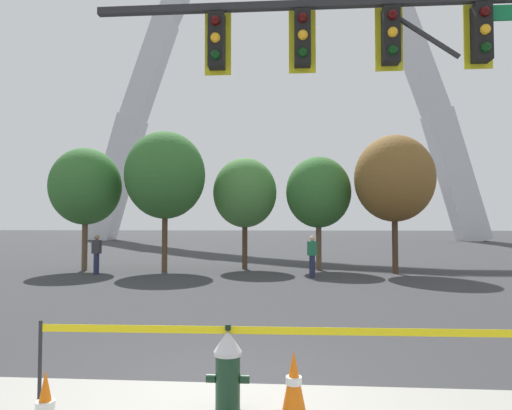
# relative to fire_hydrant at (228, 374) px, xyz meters

# --- Properties ---
(ground_plane) EXTENTS (240.00, 240.00, 0.00)m
(ground_plane) POSITION_rel_fire_hydrant_xyz_m (-0.18, 0.85, -0.47)
(ground_plane) COLOR #333335
(fire_hydrant) EXTENTS (0.46, 0.48, 0.99)m
(fire_hydrant) POSITION_rel_fire_hydrant_xyz_m (0.00, 0.00, 0.00)
(fire_hydrant) COLOR black
(fire_hydrant) RESTS_ON ground
(caution_tape_barrier) EXTENTS (5.40, 0.15, 1.00)m
(caution_tape_barrier) POSITION_rel_fire_hydrant_xyz_m (0.62, 0.04, 0.22)
(caution_tape_barrier) COLOR #232326
(caution_tape_barrier) RESTS_ON ground
(traffic_cone_mid_sidewalk) EXTENTS (0.36, 0.36, 0.73)m
(traffic_cone_mid_sidewalk) POSITION_rel_fire_hydrant_xyz_m (0.70, 0.01, -0.11)
(traffic_cone_mid_sidewalk) COLOR black
(traffic_cone_mid_sidewalk) RESTS_ON ground
(traffic_signal_gantry) EXTENTS (7.82, 0.44, 6.00)m
(traffic_signal_gantry) POSITION_rel_fire_hydrant_xyz_m (2.70, 2.35, 3.94)
(traffic_signal_gantry) COLOR #232326
(traffic_signal_gantry) RESTS_ON ground
(monument_arch) EXTENTS (47.69, 3.01, 46.25)m
(monument_arch) POSITION_rel_fire_hydrant_xyz_m (-0.18, 48.40, 19.67)
(monument_arch) COLOR silver
(monument_arch) RESTS_ON ground
(tree_far_left) EXTENTS (3.07, 3.07, 5.38)m
(tree_far_left) POSITION_rel_fire_hydrant_xyz_m (-8.24, 14.12, 3.21)
(tree_far_left) COLOR brown
(tree_far_left) RESTS_ON ground
(tree_left_mid) EXTENTS (3.47, 3.47, 6.07)m
(tree_left_mid) POSITION_rel_fire_hydrant_xyz_m (-4.69, 14.15, 3.68)
(tree_left_mid) COLOR brown
(tree_left_mid) RESTS_ON ground
(tree_center_left) EXTENTS (2.88, 2.88, 5.04)m
(tree_center_left) POSITION_rel_fire_hydrant_xyz_m (-1.32, 15.29, 2.97)
(tree_center_left) COLOR #473323
(tree_center_left) RESTS_ON ground
(tree_center_right) EXTENTS (2.87, 2.87, 5.02)m
(tree_center_right) POSITION_rel_fire_hydrant_xyz_m (1.99, 15.07, 2.97)
(tree_center_right) COLOR brown
(tree_center_right) RESTS_ON ground
(tree_right_mid) EXTENTS (3.27, 3.27, 5.72)m
(tree_right_mid) POSITION_rel_fire_hydrant_xyz_m (5.04, 13.94, 3.45)
(tree_right_mid) COLOR #473323
(tree_right_mid) RESTS_ON ground
(pedestrian_walking_left) EXTENTS (0.38, 0.38, 1.59)m
(pedestrian_walking_left) POSITION_rel_fire_hydrant_xyz_m (1.55, 12.29, 0.35)
(pedestrian_walking_left) COLOR #232847
(pedestrian_walking_left) RESTS_ON ground
(pedestrian_standing_center) EXTENTS (0.37, 0.26, 1.59)m
(pedestrian_standing_center) POSITION_rel_fire_hydrant_xyz_m (-7.08, 12.71, 0.35)
(pedestrian_standing_center) COLOR #232847
(pedestrian_standing_center) RESTS_ON ground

